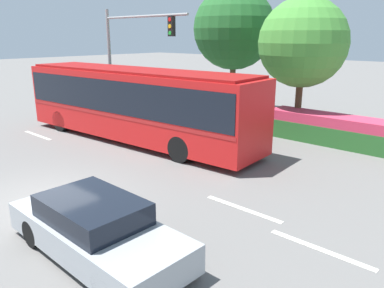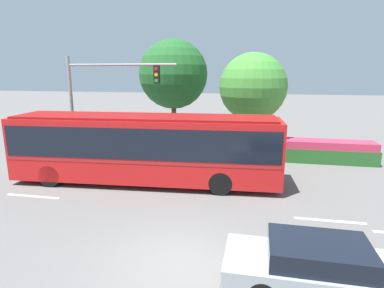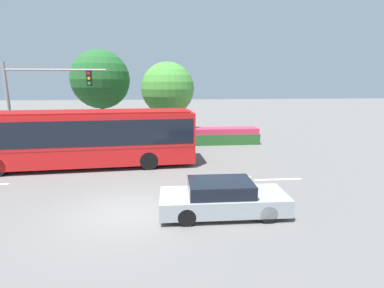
{
  "view_description": "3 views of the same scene",
  "coord_description": "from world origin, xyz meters",
  "px_view_note": "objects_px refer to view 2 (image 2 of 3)",
  "views": [
    {
      "loc": [
        9.91,
        -4.41,
        4.53
      ],
      "look_at": [
        2.71,
        3.51,
        1.46
      ],
      "focal_mm": 35.37,
      "sensor_mm": 36.0,
      "label": 1
    },
    {
      "loc": [
        1.9,
        -7.55,
        5.08
      ],
      "look_at": [
        -0.69,
        5.52,
        2.07
      ],
      "focal_mm": 29.85,
      "sensor_mm": 36.0,
      "label": 2
    },
    {
      "loc": [
        1.63,
        -9.85,
        4.7
      ],
      "look_at": [
        2.89,
        4.26,
        1.59
      ],
      "focal_mm": 26.32,
      "sensor_mm": 36.0,
      "label": 3
    }
  ],
  "objects_px": {
    "traffic_light_pole": "(99,93)",
    "street_tree_centre": "(253,87)",
    "city_bus": "(145,145)",
    "sedan_foreground": "(321,268)",
    "street_tree_left": "(173,74)"
  },
  "relations": [
    {
      "from": "sedan_foreground",
      "to": "street_tree_left",
      "type": "relative_size",
      "value": 0.63
    },
    {
      "from": "traffic_light_pole",
      "to": "street_tree_left",
      "type": "relative_size",
      "value": 0.84
    },
    {
      "from": "sedan_foreground",
      "to": "street_tree_centre",
      "type": "distance_m",
      "value": 13.17
    },
    {
      "from": "street_tree_centre",
      "to": "street_tree_left",
      "type": "bearing_deg",
      "value": 158.52
    },
    {
      "from": "traffic_light_pole",
      "to": "street_tree_centre",
      "type": "xyz_separation_m",
      "value": [
        8.14,
        3.55,
        0.26
      ]
    },
    {
      "from": "city_bus",
      "to": "street_tree_centre",
      "type": "bearing_deg",
      "value": -131.8
    },
    {
      "from": "city_bus",
      "to": "traffic_light_pole",
      "type": "height_order",
      "value": "traffic_light_pole"
    },
    {
      "from": "street_tree_left",
      "to": "traffic_light_pole",
      "type": "bearing_deg",
      "value": -115.47
    },
    {
      "from": "city_bus",
      "to": "traffic_light_pole",
      "type": "bearing_deg",
      "value": -39.77
    },
    {
      "from": "city_bus",
      "to": "sedan_foreground",
      "type": "height_order",
      "value": "city_bus"
    },
    {
      "from": "city_bus",
      "to": "sedan_foreground",
      "type": "distance_m",
      "value": 9.32
    },
    {
      "from": "sedan_foreground",
      "to": "street_tree_centre",
      "type": "relative_size",
      "value": 0.73
    },
    {
      "from": "street_tree_centre",
      "to": "sedan_foreground",
      "type": "bearing_deg",
      "value": -81.6
    },
    {
      "from": "sedan_foreground",
      "to": "traffic_light_pole",
      "type": "relative_size",
      "value": 0.75
    },
    {
      "from": "city_bus",
      "to": "traffic_light_pole",
      "type": "xyz_separation_m",
      "value": [
        -3.41,
        2.48,
        2.15
      ]
    }
  ]
}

